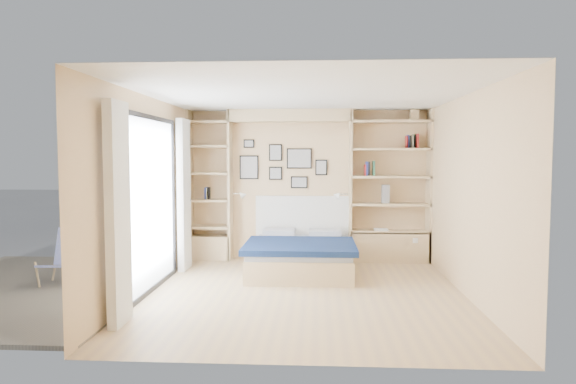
{
  "coord_description": "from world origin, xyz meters",
  "views": [
    {
      "loc": [
        0.15,
        -6.4,
        1.74
      ],
      "look_at": [
        -0.26,
        0.9,
        1.23
      ],
      "focal_mm": 32.0,
      "sensor_mm": 36.0,
      "label": 1
    }
  ],
  "objects": [
    {
      "name": "bed",
      "position": [
        -0.09,
        1.25,
        0.26
      ],
      "size": [
        1.59,
        1.97,
        1.07
      ],
      "color": "tan",
      "rests_on": "ground"
    },
    {
      "name": "photo_gallery",
      "position": [
        -0.45,
        2.22,
        1.6
      ],
      "size": [
        1.48,
        0.02,
        0.82
      ],
      "color": "black",
      "rests_on": "ground"
    },
    {
      "name": "room_shell",
      "position": [
        -0.39,
        1.52,
        1.08
      ],
      "size": [
        4.5,
        4.5,
        4.5
      ],
      "color": "#D7B17D",
      "rests_on": "ground"
    },
    {
      "name": "deck",
      "position": [
        -3.6,
        0.0,
        0.0
      ],
      "size": [
        3.2,
        4.0,
        0.05
      ],
      "primitive_type": "cube",
      "color": "#766957",
      "rests_on": "ground"
    },
    {
      "name": "reading_lamps",
      "position": [
        -0.3,
        2.0,
        1.1
      ],
      "size": [
        1.92,
        0.12,
        0.15
      ],
      "color": "silver",
      "rests_on": "ground"
    },
    {
      "name": "ground",
      "position": [
        0.0,
        0.0,
        0.0
      ],
      "size": [
        4.5,
        4.5,
        0.0
      ],
      "primitive_type": "plane",
      "color": "tan",
      "rests_on": "ground"
    },
    {
      "name": "shelf_decor",
      "position": [
        1.12,
        2.07,
        1.71
      ],
      "size": [
        3.54,
        0.23,
        2.03
      ],
      "color": "#A51E1E",
      "rests_on": "ground"
    },
    {
      "name": "deck_chair",
      "position": [
        -3.28,
        0.35,
        0.36
      ],
      "size": [
        0.49,
        0.77,
        0.76
      ],
      "rotation": [
        0.0,
        0.0,
        0.04
      ],
      "color": "tan",
      "rests_on": "ground"
    }
  ]
}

